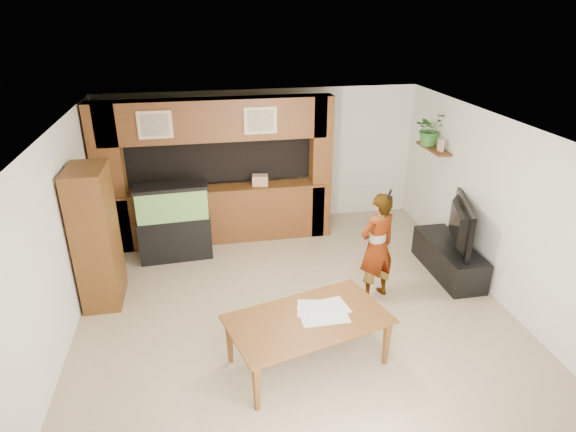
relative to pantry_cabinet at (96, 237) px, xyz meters
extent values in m
plane|color=tan|center=(2.70, -0.84, -1.02)|extent=(6.50, 6.50, 0.00)
plane|color=white|center=(2.70, -0.84, 1.58)|extent=(6.50, 6.50, 0.00)
plane|color=silver|center=(2.70, 2.41, 0.28)|extent=(6.00, 0.00, 6.00)
plane|color=silver|center=(-0.30, -0.84, 0.28)|extent=(0.00, 6.50, 6.50)
plane|color=silver|center=(5.70, -0.84, 0.28)|extent=(0.00, 6.50, 6.50)
cube|color=brown|center=(1.80, 1.61, -0.52)|extent=(3.80, 0.35, 1.00)
cube|color=brown|center=(1.80, 1.61, 0.00)|extent=(3.80, 0.43, 0.04)
cube|color=brown|center=(1.80, 1.61, 1.23)|extent=(3.80, 0.35, 0.70)
cube|color=brown|center=(0.00, 1.61, 0.28)|extent=(0.50, 0.35, 2.60)
cube|color=brown|center=(3.65, 1.61, 0.28)|extent=(0.35, 0.35, 2.60)
cube|color=black|center=(1.80, 2.16, 0.43)|extent=(4.20, 0.45, 0.85)
cube|color=tan|center=(0.85, 1.41, 1.23)|extent=(0.55, 0.03, 0.45)
cube|color=tan|center=(0.85, 1.40, 1.23)|extent=(0.43, 0.01, 0.35)
cube|color=tan|center=(2.55, 1.41, 1.23)|extent=(0.55, 0.03, 0.45)
cube|color=tan|center=(2.55, 1.40, 1.23)|extent=(0.43, 0.01, 0.35)
cylinder|color=black|center=(-0.27, 0.16, 0.88)|extent=(0.04, 0.25, 0.25)
cylinder|color=white|center=(-0.24, 0.16, 0.88)|extent=(0.01, 0.21, 0.21)
cube|color=brown|center=(5.55, 1.11, 0.68)|extent=(0.25, 0.90, 0.04)
cube|color=brown|center=(0.00, 0.00, 0.00)|extent=(0.51, 0.83, 2.04)
cylinder|color=#B2B2B7|center=(0.04, -0.04, -0.77)|extent=(0.28, 0.28, 0.51)
cube|color=black|center=(1.01, 1.11, -0.65)|extent=(1.19, 0.45, 0.75)
cube|color=#348445|center=(1.01, 1.11, -0.02)|extent=(1.14, 0.42, 0.52)
cube|color=black|center=(1.01, 1.11, 0.27)|extent=(1.19, 0.45, 0.06)
cube|color=black|center=(5.35, -0.23, -0.77)|extent=(0.56, 1.53, 0.51)
imported|color=black|center=(5.35, -0.23, -0.14)|extent=(0.59, 1.27, 0.74)
cube|color=tan|center=(5.55, 0.86, 0.80)|extent=(0.05, 0.15, 0.20)
imported|color=#31702C|center=(5.52, 1.26, 0.99)|extent=(0.65, 0.61, 0.58)
imported|color=#957051|center=(3.93, -0.66, -0.20)|extent=(0.70, 0.57, 1.65)
cylinder|color=black|center=(3.98, -0.82, 0.67)|extent=(0.04, 0.10, 0.16)
imported|color=brown|center=(2.64, -1.95, -0.69)|extent=(2.07, 1.49, 0.66)
cube|color=silver|center=(2.82, -1.89, -0.36)|extent=(0.56, 0.41, 0.01)
cube|color=silver|center=(2.90, -1.77, -0.36)|extent=(0.55, 0.44, 0.01)
cube|color=silver|center=(2.79, -1.75, -0.36)|extent=(0.56, 0.46, 0.01)
cube|color=#A97A5C|center=(2.55, 1.61, 0.11)|extent=(0.30, 0.23, 0.19)
camera|label=1|loc=(1.55, -6.45, 3.02)|focal=30.00mm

